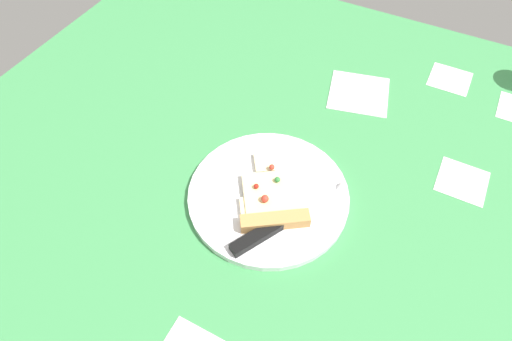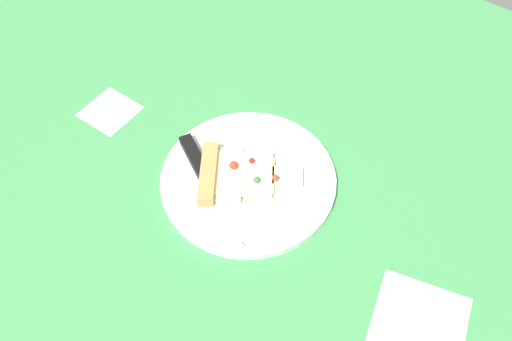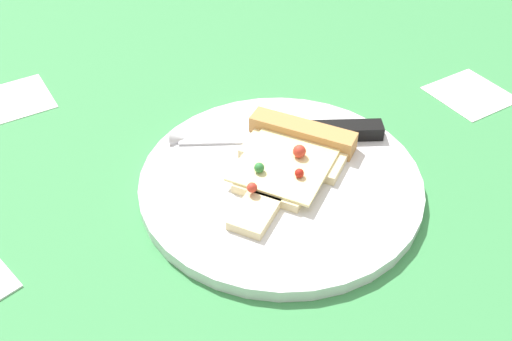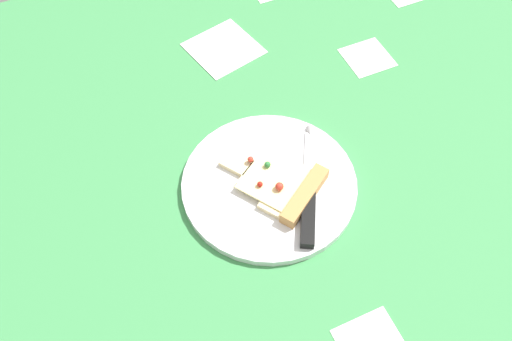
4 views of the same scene
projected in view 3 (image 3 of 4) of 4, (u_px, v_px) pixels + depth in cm
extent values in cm
cube|color=#3D8C4C|center=(305.00, 165.00, 66.21)|extent=(147.64, 147.64, 3.00)
cube|color=white|center=(470.00, 95.00, 74.52)|extent=(9.00, 9.00, 0.20)
cube|color=white|center=(13.00, 101.00, 73.49)|extent=(9.00, 9.00, 0.20)
cylinder|color=silver|center=(281.00, 182.00, 60.69)|extent=(29.64, 29.64, 1.41)
cube|color=beige|center=(295.00, 152.00, 62.63)|extent=(12.48, 11.09, 1.00)
cube|color=beige|center=(275.00, 182.00, 58.87)|extent=(9.10, 8.65, 1.00)
cube|color=beige|center=(254.00, 214.00, 55.45)|extent=(5.88, 6.32, 1.00)
cube|color=#F2E099|center=(285.00, 163.00, 60.15)|extent=(13.20, 13.42, 0.30)
cube|color=tan|center=(306.00, 132.00, 64.28)|extent=(11.43, 8.82, 2.20)
sphere|color=red|center=(299.00, 151.00, 60.30)|extent=(1.38, 1.38, 1.38)
sphere|color=red|center=(252.00, 188.00, 56.33)|extent=(1.04, 1.04, 1.04)
sphere|color=#2D7A38|center=(259.00, 168.00, 58.57)|extent=(1.06, 1.06, 1.06)
sphere|color=#B21E14|center=(299.00, 173.00, 58.02)|extent=(0.95, 0.95, 0.95)
cube|color=silver|center=(232.00, 138.00, 64.98)|extent=(7.56, 11.47, 0.30)
cone|color=silver|center=(179.00, 140.00, 64.79)|extent=(2.72, 2.72, 2.00)
cube|color=black|center=(338.00, 131.00, 64.95)|extent=(6.76, 9.82, 1.60)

